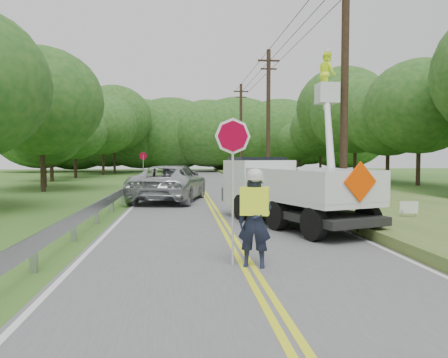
{
  "coord_description": "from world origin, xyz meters",
  "views": [
    {
      "loc": [
        -1.28,
        -7.36,
        2.2
      ],
      "look_at": [
        0.0,
        6.0,
        1.5
      ],
      "focal_mm": 34.54,
      "sensor_mm": 36.0,
      "label": 1
    }
  ],
  "objects": [
    {
      "name": "tall_grass_verge",
      "position": [
        7.1,
        14.0,
        0.15
      ],
      "size": [
        7.0,
        96.0,
        0.3
      ],
      "primitive_type": "cube",
      "color": "#476427",
      "rests_on": "ground"
    },
    {
      "name": "ground",
      "position": [
        0.0,
        0.0,
        0.0
      ],
      "size": [
        140.0,
        140.0,
        0.0
      ],
      "primitive_type": "plane",
      "color": "#315522",
      "rests_on": "ground"
    },
    {
      "name": "suv_darkgrey",
      "position": [
        -1.5,
        27.07,
        0.76
      ],
      "size": [
        3.37,
        5.49,
        1.49
      ],
      "primitive_type": "imported",
      "rotation": [
        0.0,
        0.0,
        2.87
      ],
      "color": "#3E4146",
      "rests_on": "road"
    },
    {
      "name": "bucket_truck",
      "position": [
        2.13,
        6.93,
        1.46
      ],
      "size": [
        4.48,
        6.79,
        6.21
      ],
      "color": "black",
      "rests_on": "road"
    },
    {
      "name": "utility_poles",
      "position": [
        5.0,
        17.02,
        5.27
      ],
      "size": [
        1.6,
        43.3,
        10.0
      ],
      "color": "black",
      "rests_on": "ground"
    },
    {
      "name": "suv_silver",
      "position": [
        -1.92,
        13.89,
        0.89
      ],
      "size": [
        4.04,
        6.71,
        1.74
      ],
      "primitive_type": "imported",
      "rotation": [
        0.0,
        0.0,
        2.95
      ],
      "color": "#B5B8BD",
      "rests_on": "road"
    },
    {
      "name": "road",
      "position": [
        0.0,
        14.0,
        0.01
      ],
      "size": [
        7.2,
        96.0,
        0.03
      ],
      "color": "#555558",
      "rests_on": "ground"
    },
    {
      "name": "treeline_right",
      "position": [
        15.93,
        24.98,
        6.19
      ],
      "size": [
        12.06,
        52.01,
        11.83
      ],
      "color": "#332319",
      "rests_on": "ground"
    },
    {
      "name": "stop_sign_permanent",
      "position": [
        -3.99,
        22.65,
        1.66
      ],
      "size": [
        0.49,
        0.25,
        2.5
      ],
      "color": "#989BA0",
      "rests_on": "ground"
    },
    {
      "name": "treeline_horizon",
      "position": [
        0.2,
        56.36,
        5.5
      ],
      "size": [
        56.51,
        14.47,
        11.43
      ],
      "color": "#1B4917",
      "rests_on": "ground"
    },
    {
      "name": "flagger",
      "position": [
        0.11,
        0.96,
        1.07
      ],
      "size": [
        1.15,
        0.59,
        2.95
      ],
      "color": "#191E33",
      "rests_on": "road"
    },
    {
      "name": "treeline_left",
      "position": [
        -10.66,
        32.23,
        5.69
      ],
      "size": [
        10.18,
        56.42,
        11.44
      ],
      "color": "#332319",
      "rests_on": "ground"
    },
    {
      "name": "yard_sign",
      "position": [
        5.8,
        5.49,
        0.57
      ],
      "size": [
        0.54,
        0.17,
        0.8
      ],
      "color": "white",
      "rests_on": "ground"
    },
    {
      "name": "guardrail",
      "position": [
        -4.02,
        14.91,
        0.55
      ],
      "size": [
        0.18,
        48.0,
        0.77
      ],
      "color": "#989BA0",
      "rests_on": "ground"
    }
  ]
}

